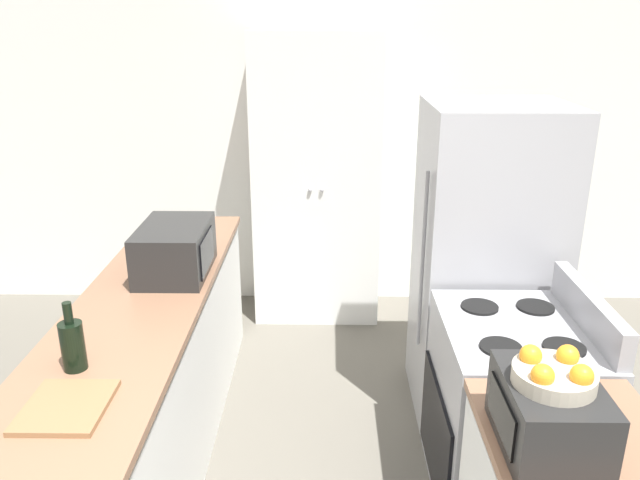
{
  "coord_description": "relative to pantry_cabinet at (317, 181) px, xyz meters",
  "views": [
    {
      "loc": [
        0.04,
        -1.18,
        2.16
      ],
      "look_at": [
        0.0,
        1.9,
        1.05
      ],
      "focal_mm": 35.0,
      "sensor_mm": 36.0,
      "label": 1
    }
  ],
  "objects": [
    {
      "name": "wall_back",
      "position": [
        0.04,
        0.29,
        0.26
      ],
      "size": [
        7.0,
        0.06,
        2.6
      ],
      "color": "white",
      "rests_on": "ground_plane"
    },
    {
      "name": "counter_left",
      "position": [
        -0.81,
        -1.75,
        -0.61
      ],
      "size": [
        0.6,
        2.7,
        0.89
      ],
      "color": "silver",
      "rests_on": "ground_plane"
    },
    {
      "name": "pantry_cabinet",
      "position": [
        0.0,
        0.0,
        0.0
      ],
      "size": [
        0.9,
        0.51,
        2.08
      ],
      "color": "white",
      "rests_on": "ground_plane"
    },
    {
      "name": "stove",
      "position": [
        0.91,
        -1.97,
        -0.58
      ],
      "size": [
        0.66,
        0.78,
        1.05
      ],
      "color": "#9E9EA3",
      "rests_on": "ground_plane"
    },
    {
      "name": "refrigerator",
      "position": [
        0.95,
        -1.19,
        -0.16
      ],
      "size": [
        0.75,
        0.7,
        1.75
      ],
      "color": "#A3A3A8",
      "rests_on": "ground_plane"
    },
    {
      "name": "microwave",
      "position": [
        -0.71,
        -1.38,
        -0.01
      ],
      "size": [
        0.35,
        0.51,
        0.26
      ],
      "color": "black",
      "rests_on": "counter_left"
    },
    {
      "name": "wine_bottle",
      "position": [
        -0.88,
        -2.33,
        -0.04
      ],
      "size": [
        0.09,
        0.09,
        0.28
      ],
      "color": "black",
      "rests_on": "counter_left"
    },
    {
      "name": "toaster_oven",
      "position": [
        0.76,
        -2.76,
        -0.03
      ],
      "size": [
        0.29,
        0.39,
        0.23
      ],
      "color": "black",
      "rests_on": "counter_right"
    },
    {
      "name": "fruit_bowl",
      "position": [
        0.76,
        -2.77,
        0.12
      ],
      "size": [
        0.25,
        0.25,
        0.1
      ],
      "color": "#B2A893",
      "rests_on": "toaster_oven"
    },
    {
      "name": "cutting_board",
      "position": [
        -0.81,
        -2.59,
        -0.14
      ],
      "size": [
        0.28,
        0.31,
        0.02
      ],
      "color": "#8E6642",
      "rests_on": "counter_left"
    }
  ]
}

